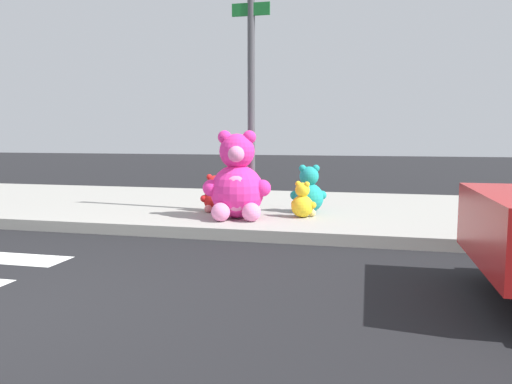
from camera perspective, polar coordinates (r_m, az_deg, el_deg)
sidewalk at (r=8.62m, az=-5.69°, el=-1.76°), size 28.00×4.40×0.15m
sign_pole at (r=7.49m, az=-0.54°, el=10.64°), size 0.56×0.11×3.20m
plush_pink_large at (r=6.95m, az=-2.17°, el=0.98°), size 0.92×0.86×1.22m
plush_red at (r=7.64m, az=-4.70°, el=-0.51°), size 0.42×0.40×0.57m
plush_yellow at (r=7.10m, az=5.33°, el=-1.23°), size 0.37×0.37×0.51m
plush_teal at (r=7.58m, az=6.00°, el=-0.13°), size 0.54×0.51×0.72m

